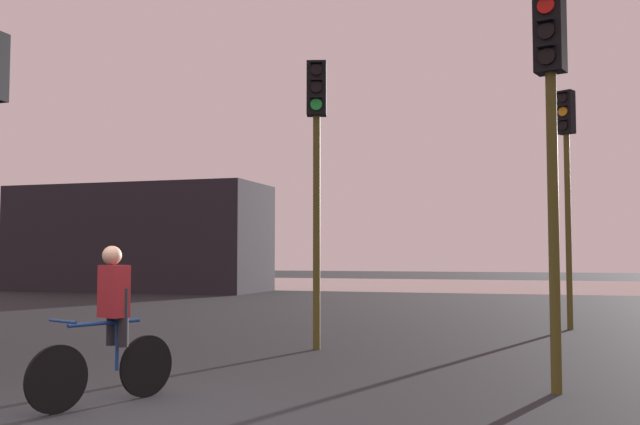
{
  "coord_description": "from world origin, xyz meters",
  "views": [
    {
      "loc": [
        3.81,
        -5.81,
        1.53
      ],
      "look_at": [
        0.5,
        5.0,
        2.2
      ],
      "focal_mm": 40.0,
      "sensor_mm": 36.0,
      "label": 1
    }
  ],
  "objects_px": {
    "distant_building": "(138,238)",
    "cyclist": "(110,323)",
    "traffic_light_near_right": "(551,114)",
    "traffic_light_far_right": "(567,164)",
    "traffic_light_center": "(317,149)"
  },
  "relations": [
    {
      "from": "traffic_light_near_right",
      "to": "traffic_light_center",
      "type": "height_order",
      "value": "traffic_light_center"
    },
    {
      "from": "traffic_light_center",
      "to": "traffic_light_far_right",
      "type": "xyz_separation_m",
      "value": [
        4.05,
        4.45,
        0.14
      ]
    },
    {
      "from": "traffic_light_center",
      "to": "traffic_light_far_right",
      "type": "bearing_deg",
      "value": -146.6
    },
    {
      "from": "traffic_light_near_right",
      "to": "cyclist",
      "type": "bearing_deg",
      "value": 40.85
    },
    {
      "from": "traffic_light_near_right",
      "to": "cyclist",
      "type": "xyz_separation_m",
      "value": [
        -4.4,
        -1.91,
        -2.29
      ]
    },
    {
      "from": "traffic_light_center",
      "to": "cyclist",
      "type": "relative_size",
      "value": 2.91
    },
    {
      "from": "traffic_light_near_right",
      "to": "cyclist",
      "type": "height_order",
      "value": "traffic_light_near_right"
    },
    {
      "from": "traffic_light_center",
      "to": "cyclist",
      "type": "xyz_separation_m",
      "value": [
        -0.78,
        -4.64,
        -2.44
      ]
    },
    {
      "from": "distant_building",
      "to": "cyclist",
      "type": "distance_m",
      "value": 23.75
    },
    {
      "from": "cyclist",
      "to": "distant_building",
      "type": "bearing_deg",
      "value": -37.01
    },
    {
      "from": "distant_building",
      "to": "cyclist",
      "type": "height_order",
      "value": "distant_building"
    },
    {
      "from": "traffic_light_near_right",
      "to": "cyclist",
      "type": "relative_size",
      "value": 2.77
    },
    {
      "from": "distant_building",
      "to": "traffic_light_near_right",
      "type": "xyz_separation_m",
      "value": [
        16.51,
        -18.47,
        0.88
      ]
    },
    {
      "from": "traffic_light_far_right",
      "to": "cyclist",
      "type": "relative_size",
      "value": 3.05
    },
    {
      "from": "distant_building",
      "to": "traffic_light_far_right",
      "type": "xyz_separation_m",
      "value": [
        16.94,
        -11.29,
        1.17
      ]
    }
  ]
}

